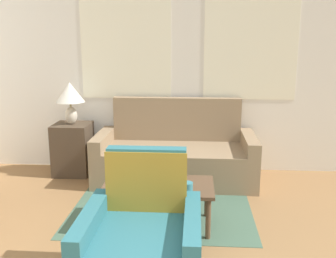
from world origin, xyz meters
TOP-DOWN VIEW (x-y plane):
  - wall_back at (-0.00, 3.95)m, footprint 6.99×0.06m
  - rug at (-0.29, 2.88)m, footprint 1.73×1.81m
  - couch at (-0.21, 3.52)m, footprint 1.82×0.82m
  - armchair at (-0.31, 1.38)m, footprint 0.74×0.76m
  - side_table at (-1.47, 3.63)m, footprint 0.43×0.43m
  - table_lamp at (-1.47, 3.63)m, footprint 0.34×0.34m
  - coffee_table at (-0.29, 2.32)m, footprint 0.96×0.52m
  - laptop at (-0.27, 2.40)m, footprint 0.34×0.33m
  - cup_navy at (-0.04, 2.16)m, footprint 0.10×0.10m
  - snack_bowl at (-0.61, 2.41)m, footprint 0.21×0.21m

SIDE VIEW (x-z plane):
  - rug at x=-0.29m, z-range 0.00..0.01m
  - couch at x=-0.21m, z-range -0.19..0.73m
  - armchair at x=-0.31m, z-range -0.17..0.73m
  - side_table at x=-1.47m, z-range 0.00..0.62m
  - coffee_table at x=-0.29m, z-range 0.15..0.53m
  - snack_bowl at x=-0.61m, z-range 0.38..0.44m
  - cup_navy at x=-0.04m, z-range 0.38..0.47m
  - laptop at x=-0.27m, z-range 0.31..0.58m
  - table_lamp at x=-1.47m, z-range 0.72..1.22m
  - wall_back at x=0.00m, z-range 0.01..2.61m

